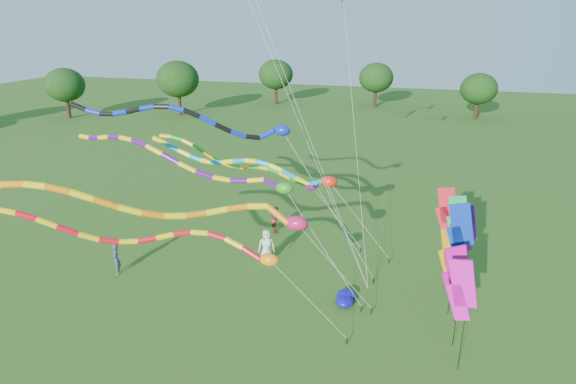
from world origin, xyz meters
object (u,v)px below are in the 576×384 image
(tube_kite_orange, at_px, (187,209))
(blue_nylon_heap, at_px, (348,297))
(tube_kite_red, at_px, (171,241))
(person_c, at_px, (276,219))
(person_a, at_px, (266,246))
(person_b, at_px, (116,259))

(tube_kite_orange, height_order, blue_nylon_heap, tube_kite_orange)
(tube_kite_red, bearing_deg, tube_kite_orange, 76.15)
(tube_kite_red, relative_size, person_c, 7.74)
(person_a, bearing_deg, person_c, 80.44)
(person_a, height_order, person_b, person_a)
(blue_nylon_heap, height_order, person_a, person_a)
(person_b, distance_m, person_c, 9.63)
(person_a, bearing_deg, person_b, -173.56)
(tube_kite_red, xyz_separation_m, person_c, (0.78, 11.09, -3.51))
(tube_kite_red, bearing_deg, person_a, 67.35)
(blue_nylon_heap, xyz_separation_m, person_c, (-5.53, 6.59, 0.60))
(person_c, bearing_deg, blue_nylon_heap, -168.24)
(blue_nylon_heap, bearing_deg, person_a, 150.75)
(tube_kite_orange, bearing_deg, person_b, 137.97)
(blue_nylon_heap, distance_m, person_c, 8.62)
(tube_kite_red, distance_m, person_c, 11.66)
(tube_kite_orange, distance_m, person_b, 7.53)
(person_c, bearing_deg, tube_kite_red, 147.72)
(tube_kite_red, xyz_separation_m, blue_nylon_heap, (6.31, 4.50, -4.11))
(tube_kite_orange, bearing_deg, person_c, 67.96)
(blue_nylon_heap, bearing_deg, person_b, -176.83)
(person_b, bearing_deg, person_a, 80.07)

